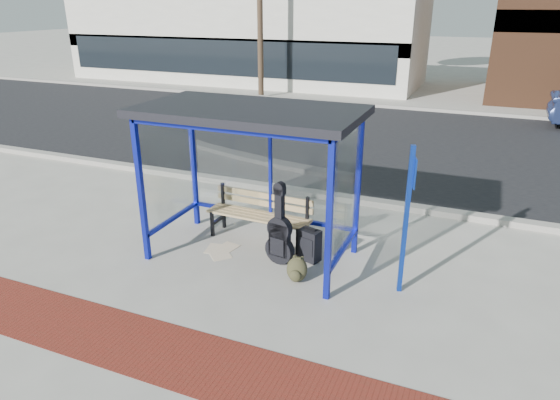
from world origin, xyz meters
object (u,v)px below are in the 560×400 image
at_px(bench, 260,213).
at_px(suitcase, 310,245).
at_px(guitar_bag, 280,236).
at_px(backpack, 297,270).

height_order(bench, suitcase, bench).
height_order(guitar_bag, backpack, guitar_bag).
distance_m(bench, backpack, 1.57).
distance_m(guitar_bag, suitcase, 0.52).
xyz_separation_m(bench, guitar_bag, (0.64, -0.67, -0.02)).
xyz_separation_m(suitcase, backpack, (0.04, -0.67, -0.09)).
xyz_separation_m(bench, suitcase, (1.05, -0.42, -0.22)).
height_order(bench, guitar_bag, guitar_bag).
bearing_deg(guitar_bag, suitcase, 40.20).
bearing_deg(bench, suitcase, -19.40).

